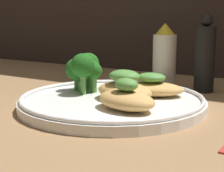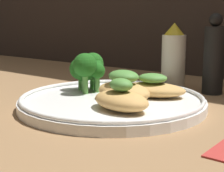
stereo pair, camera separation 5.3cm
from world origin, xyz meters
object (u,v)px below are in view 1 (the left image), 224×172
broccoli_bunch (84,68)px  sauce_bottle (165,57)px  plate (112,101)px  pepper_grinder (205,57)px

broccoli_bunch → sauce_bottle: (6.97, 17.68, 0.80)cm
plate → pepper_grinder: (8.28, 19.66, 5.76)cm
plate → broccoli_bunch: 8.45cm
plate → broccoli_bunch: bearing=164.0°
broccoli_bunch → sauce_bottle: 19.02cm
plate → pepper_grinder: pepper_grinder is taller
sauce_bottle → plate: bearing=-90.2°
plate → pepper_grinder: bearing=67.2°
broccoli_bunch → plate: bearing=-16.0°
sauce_bottle → pepper_grinder: pepper_grinder is taller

